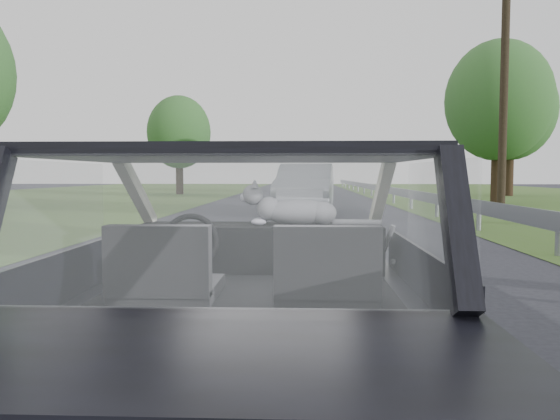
# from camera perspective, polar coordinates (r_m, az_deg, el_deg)

# --- Properties ---
(ground) EXTENTS (140.00, 140.00, 0.00)m
(ground) POSITION_cam_1_polar(r_m,az_deg,el_deg) (3.23, -3.07, -20.55)
(ground) COLOR #363740
(ground) RESTS_ON ground
(subject_car) EXTENTS (1.80, 4.00, 1.45)m
(subject_car) POSITION_cam_1_polar(r_m,az_deg,el_deg) (3.01, -3.12, -7.86)
(subject_car) COLOR black
(subject_car) RESTS_ON ground
(dashboard) EXTENTS (1.58, 0.45, 0.30)m
(dashboard) POSITION_cam_1_polar(r_m,az_deg,el_deg) (3.60, -2.17, -3.90)
(dashboard) COLOR black
(dashboard) RESTS_ON subject_car
(driver_seat) EXTENTS (0.50, 0.72, 0.42)m
(driver_seat) POSITION_cam_1_polar(r_m,az_deg,el_deg) (2.77, -12.03, -5.69)
(driver_seat) COLOR black
(driver_seat) RESTS_ON subject_car
(passenger_seat) EXTENTS (0.50, 0.72, 0.42)m
(passenger_seat) POSITION_cam_1_polar(r_m,az_deg,el_deg) (2.68, 4.85, -5.92)
(passenger_seat) COLOR black
(passenger_seat) RESTS_ON subject_car
(steering_wheel) EXTENTS (0.36, 0.36, 0.04)m
(steering_wheel) POSITION_cam_1_polar(r_m,az_deg,el_deg) (3.36, -9.41, -3.30)
(steering_wheel) COLOR black
(steering_wheel) RESTS_ON dashboard
(cat) EXTENTS (0.65, 0.20, 0.29)m
(cat) POSITION_cam_1_polar(r_m,az_deg,el_deg) (3.54, 1.87, -0.04)
(cat) COLOR gray
(cat) RESTS_ON dashboard
(guardrail) EXTENTS (0.05, 90.00, 0.32)m
(guardrail) POSITION_cam_1_polar(r_m,az_deg,el_deg) (13.56, 19.61, 0.39)
(guardrail) COLOR gray
(guardrail) RESTS_ON ground
(other_car) EXTENTS (2.42, 5.28, 1.69)m
(other_car) POSITION_cam_1_polar(r_m,az_deg,el_deg) (18.75, 2.71, 2.30)
(other_car) COLOR #B0B3BF
(other_car) RESTS_ON ground
(highway_sign) EXTENTS (0.28, 0.91, 2.29)m
(highway_sign) POSITION_cam_1_polar(r_m,az_deg,el_deg) (22.56, 17.09, 3.14)
(highway_sign) COLOR #227137
(highway_sign) RESTS_ON ground
(utility_pole) EXTENTS (0.34, 0.34, 8.27)m
(utility_pole) POSITION_cam_1_polar(r_m,az_deg,el_deg) (20.14, 22.36, 11.50)
(utility_pole) COLOR #382D20
(utility_pole) RESTS_ON ground
(tree_2) EXTENTS (5.97, 5.97, 7.11)m
(tree_2) POSITION_cam_1_polar(r_m,az_deg,el_deg) (26.64, 21.82, 8.30)
(tree_2) COLOR #34602C
(tree_2) RESTS_ON ground
(tree_3) EXTENTS (6.74, 6.74, 8.00)m
(tree_3) POSITION_cam_1_polar(r_m,az_deg,el_deg) (35.95, 22.92, 7.74)
(tree_3) COLOR #34602C
(tree_3) RESTS_ON ground
(tree_6) EXTENTS (5.21, 5.21, 6.24)m
(tree_6) POSITION_cam_1_polar(r_m,az_deg,el_deg) (36.38, -10.48, 6.54)
(tree_6) COLOR #34602C
(tree_6) RESTS_ON ground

